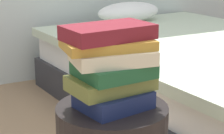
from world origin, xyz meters
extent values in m
cube|color=#2D2D33|center=(1.12, 0.90, 0.11)|extent=(1.65, 2.11, 0.22)
cube|color=white|center=(1.12, 0.90, 0.31)|extent=(1.59, 2.03, 0.18)
cube|color=beige|center=(1.12, 0.90, 0.43)|extent=(1.68, 2.08, 0.06)
ellipsoid|color=white|center=(1.05, 1.69, 0.54)|extent=(0.58, 0.32, 0.16)
cube|color=#19234C|center=(0.00, -0.01, 0.54)|extent=(0.25, 0.21, 0.06)
cube|color=olive|center=(0.00, 0.01, 0.60)|extent=(0.29, 0.20, 0.05)
cube|color=#1E512D|center=(0.01, 0.00, 0.64)|extent=(0.24, 0.22, 0.05)
cube|color=beige|center=(0.00, 0.00, 0.69)|extent=(0.28, 0.22, 0.05)
cube|color=#B7842D|center=(-0.01, 0.01, 0.73)|extent=(0.31, 0.22, 0.03)
cube|color=maroon|center=(-0.01, 0.01, 0.77)|extent=(0.30, 0.19, 0.05)
camera|label=1|loc=(-0.61, -1.15, 1.03)|focal=65.39mm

